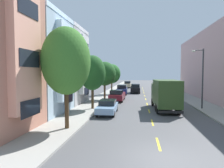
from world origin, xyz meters
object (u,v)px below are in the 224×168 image
Objects in this scene: parked_wagon_white at (166,90)px; parked_pickup_burgundy at (117,95)px; street_tree_farthest at (112,74)px; street_tree_nearest at (66,61)px; street_tree_second at (92,73)px; parked_suv_champagne at (128,84)px; moving_black_sedan at (136,88)px; parked_sedan_sky at (108,107)px; parked_suv_teal at (172,92)px; parked_sedan_forest at (161,88)px; parked_suv_charcoal at (157,84)px; street_lamp at (201,74)px; parked_suv_navy at (122,90)px; street_tree_third at (105,74)px; delivery_box_truck at (165,93)px.

parked_pickup_burgundy is (-8.70, -10.77, 0.02)m from parked_wagon_white.
street_tree_farthest reaches higher than parked_wagon_white.
street_tree_second is at bearing 90.00° from street_tree_nearest.
moving_black_sedan is (2.52, -15.02, 0.00)m from parked_suv_champagne.
street_tree_farthest is 11.45m from parked_wagon_white.
street_tree_farthest is at bearing 96.54° from parked_sedan_sky.
parked_suv_teal is (10.80, 20.09, -4.07)m from street_tree_nearest.
parked_suv_teal is 13.48m from parked_sedan_forest.
parked_suv_charcoal is at bearing 74.21° from street_tree_second.
street_lamp is 18.15m from parked_suv_navy.
street_tree_farthest is 11.90m from parked_suv_teal.
parked_suv_charcoal is at bearing 71.30° from moving_black_sedan.
parked_wagon_white is 7.37m from parked_sedan_forest.
street_tree_third is 11.96m from parked_suv_teal.
delivery_box_truck is at bearing 24.35° from parked_sedan_sky.
parked_suv_navy is 18.47m from parked_suv_champagne.
street_tree_nearest is 1.03× the size of delivery_box_truck.
street_tree_second is 4.48m from parked_sedan_sky.
street_tree_third reaches higher than delivery_box_truck.
moving_black_sedan is (4.60, 19.85, -3.24)m from street_tree_second.
parked_sedan_sky is at bearing -89.90° from parked_pickup_burgundy.
street_tree_nearest is 1.54× the size of moving_black_sedan.
parked_suv_champagne is at bearing 83.72° from street_tree_farthest.
parked_suv_teal and parked_suv_navy have the same top height.
parked_suv_champagne is (0.04, 27.45, 0.16)m from parked_pickup_burgundy.
parked_suv_teal is at bearing 58.08° from parked_sedan_sky.
parked_sedan_sky is at bearing -155.65° from delivery_box_truck.
street_lamp reaches higher than parked_pickup_burgundy.
parked_pickup_burgundy is (2.04, 7.43, -3.40)m from street_tree_second.
street_tree_second is 16.53m from parked_suv_teal.
parked_pickup_burgundy is at bearing -115.40° from parked_sedan_forest.
street_tree_third is 0.86× the size of street_lamp.
street_lamp is at bearing 8.33° from street_tree_second.
street_tree_second is at bearing -105.37° from parked_pickup_burgundy.
street_tree_farthest reaches higher than parked_suv_navy.
street_tree_nearest is at bearing -90.00° from street_tree_second.
parked_suv_charcoal is (8.66, 3.12, 0.00)m from parked_suv_champagne.
parked_suv_navy is at bearing 125.33° from street_lamp.
street_lamp is (12.35, -6.20, -0.01)m from street_tree_third.
street_tree_second is 0.89× the size of street_lamp.
parked_wagon_white is (-0.05, 6.11, -0.18)m from parked_suv_teal.
street_tree_farthest is at bearing -116.04° from parked_suv_charcoal.
street_tree_second reaches higher than parked_sedan_forest.
street_tree_second is 1.04× the size of street_tree_farthest.
street_tree_third is at bearing 153.35° from street_lamp.
moving_black_sedan is (-3.61, 19.01, -0.95)m from delivery_box_truck.
street_tree_second is 8.00m from street_tree_third.
street_lamp is 11.45m from parked_sedan_sky.
parked_suv_champagne is (2.08, 18.87, -3.11)m from street_tree_farthest.
parked_suv_navy is (2.01, 8.40, -3.13)m from street_tree_third.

